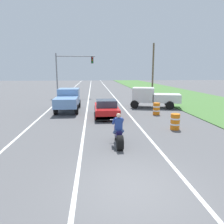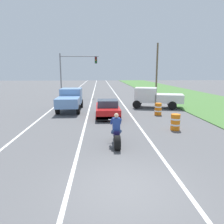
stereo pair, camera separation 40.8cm
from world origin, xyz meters
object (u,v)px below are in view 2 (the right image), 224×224
Objects in this scene: construction_barrel_mid at (158,109)px; pickup_truck_right_shoulder_white at (155,97)px; motorcycle_with_rider at (116,134)px; traffic_light_mast_near at (73,68)px; pickup_truck_left_lane_light_blue at (70,99)px; sports_car_red at (108,109)px; construction_barrel_nearest at (175,122)px.

pickup_truck_right_shoulder_white is at bearing 79.47° from construction_barrel_mid.
motorcycle_with_rider is 21.32m from traffic_light_mast_near.
motorcycle_with_rider is 2.21× the size of construction_barrel_mid.
pickup_truck_left_lane_light_blue reaches higher than construction_barrel_mid.
sports_car_red reaches higher than construction_barrel_nearest.
pickup_truck_left_lane_light_blue and pickup_truck_right_shoulder_white have the same top height.
sports_car_red is 6.34m from pickup_truck_right_shoulder_white.
sports_car_red is 14.70m from traffic_light_mast_near.
traffic_light_mast_near is (-4.41, 20.57, 3.46)m from motorcycle_with_rider.
construction_barrel_nearest is at bearing -65.25° from traffic_light_mast_near.
pickup_truck_right_shoulder_white is 5.14× the size of construction_barrel_nearest.
sports_car_red is 4.30× the size of construction_barrel_mid.
pickup_truck_right_shoulder_white is 8.35m from construction_barrel_nearest.
construction_barrel_nearest is at bearing -46.81° from sports_car_red.
sports_car_red is 0.72× the size of traffic_light_mast_near.
pickup_truck_right_shoulder_white is at bearing 66.55° from motorcycle_with_rider.
pickup_truck_left_lane_light_blue reaches higher than construction_barrel_nearest.
pickup_truck_right_shoulder_white is 0.86× the size of traffic_light_mast_near.
motorcycle_with_rider is at bearing -70.37° from pickup_truck_left_lane_light_blue.
motorcycle_with_rider reaches higher than construction_barrel_mid.
construction_barrel_mid is at bearing 87.59° from construction_barrel_nearest.
sports_car_red reaches higher than construction_barrel_mid.
pickup_truck_right_shoulder_white reaches higher than motorcycle_with_rider.
pickup_truck_left_lane_light_blue reaches higher than sports_car_red.
pickup_truck_right_shoulder_white is at bearing 39.27° from sports_car_red.
construction_barrel_mid is at bearing 5.03° from sports_car_red.
construction_barrel_nearest is (3.86, 2.63, -0.09)m from motorcycle_with_rider.
motorcycle_with_rider is 0.51× the size of sports_car_red.
pickup_truck_left_lane_light_blue is 11.24m from traffic_light_mast_near.
construction_barrel_mid is (-0.67, -3.63, -0.60)m from pickup_truck_right_shoulder_white.
traffic_light_mast_near is at bearing 114.75° from construction_barrel_nearest.
traffic_light_mast_near is (-0.93, 10.81, 2.94)m from pickup_truck_left_lane_light_blue.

